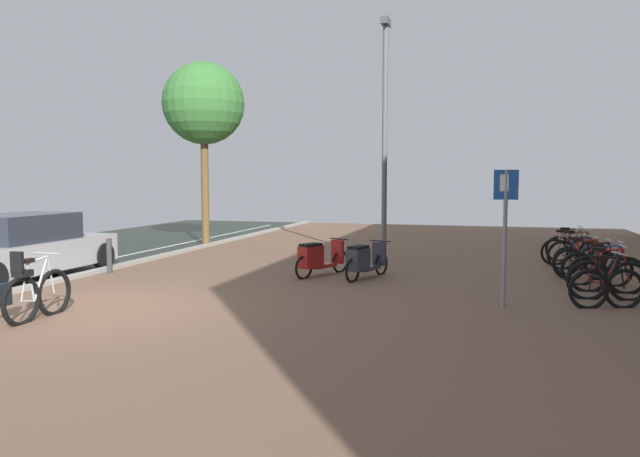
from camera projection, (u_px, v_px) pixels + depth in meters
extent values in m
cube|color=brown|center=(380.00, 331.00, 8.61)|extent=(14.40, 40.00, 0.05)
torus|color=black|center=(21.00, 301.00, 8.88)|extent=(0.08, 0.76, 0.76)
torus|color=black|center=(54.00, 293.00, 9.56)|extent=(0.08, 0.76, 0.76)
cylinder|color=#ADB7BA|center=(41.00, 279.00, 9.27)|extent=(0.04, 0.34, 0.67)
cylinder|color=#ADB7BA|center=(31.00, 282.00, 9.07)|extent=(0.04, 0.15, 0.61)
cylinder|color=#ADB7BA|center=(38.00, 260.00, 9.19)|extent=(0.04, 0.43, 0.09)
cylinder|color=#ADB7BA|center=(28.00, 301.00, 9.02)|extent=(0.03, 0.27, 0.08)
cylinder|color=#ADB7BA|center=(24.00, 282.00, 8.94)|extent=(0.03, 0.18, 0.56)
cylinder|color=#ADB7BA|center=(51.00, 275.00, 9.48)|extent=(0.03, 0.16, 0.61)
cube|color=black|center=(27.00, 261.00, 8.99)|extent=(0.09, 0.22, 0.06)
cylinder|color=#ADADB2|center=(47.00, 253.00, 9.39)|extent=(0.48, 0.03, 0.02)
cube|color=black|center=(23.00, 273.00, 8.90)|extent=(0.20, 0.24, 0.10)
cube|color=black|center=(17.00, 262.00, 8.79)|extent=(0.20, 0.06, 0.32)
cube|color=black|center=(2.00, 295.00, 9.03)|extent=(0.10, 0.28, 0.34)
cylinder|color=black|center=(27.00, 311.00, 9.12)|extent=(0.20, 0.10, 0.30)
torus|color=black|center=(589.00, 290.00, 9.99)|extent=(0.69, 0.28, 0.70)
torus|color=black|center=(624.00, 289.00, 10.01)|extent=(0.69, 0.28, 0.70)
cylinder|color=black|center=(611.00, 274.00, 9.98)|extent=(0.30, 0.13, 0.62)
cylinder|color=black|center=(600.00, 276.00, 9.97)|extent=(0.14, 0.07, 0.56)
cylinder|color=black|center=(608.00, 258.00, 9.95)|extent=(0.36, 0.15, 0.08)
cylinder|color=black|center=(595.00, 291.00, 9.99)|extent=(0.23, 0.10, 0.08)
cylinder|color=black|center=(593.00, 275.00, 9.97)|extent=(0.16, 0.07, 0.51)
cylinder|color=black|center=(622.00, 273.00, 9.98)|extent=(0.14, 0.07, 0.56)
cube|color=black|center=(598.00, 257.00, 9.95)|extent=(0.24, 0.15, 0.06)
cylinder|color=#ADADB2|center=(619.00, 254.00, 9.95)|extent=(0.17, 0.46, 0.02)
torus|color=black|center=(588.00, 281.00, 10.74)|extent=(0.75, 0.14, 0.74)
torus|color=black|center=(629.00, 282.00, 10.61)|extent=(0.75, 0.14, 0.74)
cylinder|color=#A21418|center=(613.00, 267.00, 10.64)|extent=(0.34, 0.07, 0.65)
cylinder|color=#A21418|center=(601.00, 268.00, 10.68)|extent=(0.15, 0.05, 0.59)
cylinder|color=#A21418|center=(610.00, 250.00, 10.63)|extent=(0.42, 0.08, 0.09)
cylinder|color=#A21418|center=(595.00, 282.00, 10.71)|extent=(0.27, 0.05, 0.08)
cylinder|color=#A21418|center=(593.00, 266.00, 10.70)|extent=(0.18, 0.04, 0.54)
cylinder|color=#A21418|center=(626.00, 266.00, 10.60)|extent=(0.16, 0.05, 0.59)
cube|color=black|center=(598.00, 249.00, 10.66)|extent=(0.23, 0.11, 0.06)
cylinder|color=#ADADB2|center=(623.00, 246.00, 10.58)|extent=(0.07, 0.48, 0.02)
torus|color=black|center=(588.00, 274.00, 11.46)|extent=(0.74, 0.08, 0.74)
torus|color=black|center=(627.00, 276.00, 11.27)|extent=(0.74, 0.08, 0.74)
cylinder|color=navy|center=(611.00, 261.00, 11.33)|extent=(0.33, 0.04, 0.65)
cylinder|color=navy|center=(600.00, 262.00, 11.39)|extent=(0.14, 0.04, 0.59)
cylinder|color=navy|center=(609.00, 246.00, 11.32)|extent=(0.41, 0.04, 0.09)
cylinder|color=navy|center=(595.00, 276.00, 11.43)|extent=(0.26, 0.03, 0.08)
cylinder|color=navy|center=(593.00, 261.00, 11.42)|extent=(0.17, 0.03, 0.54)
cylinder|color=navy|center=(624.00, 261.00, 11.27)|extent=(0.15, 0.03, 0.59)
cube|color=black|center=(597.00, 245.00, 11.37)|extent=(0.22, 0.09, 0.06)
cylinder|color=#ADADB2|center=(621.00, 242.00, 11.25)|extent=(0.03, 0.48, 0.02)
torus|color=black|center=(579.00, 269.00, 12.18)|extent=(0.72, 0.11, 0.71)
torus|color=black|center=(615.00, 270.00, 12.03)|extent=(0.72, 0.11, 0.71)
cylinder|color=black|center=(601.00, 257.00, 12.07)|extent=(0.33, 0.05, 0.63)
cylinder|color=black|center=(590.00, 258.00, 12.12)|extent=(0.14, 0.04, 0.57)
cylinder|color=black|center=(598.00, 244.00, 12.06)|extent=(0.41, 0.06, 0.08)
cylinder|color=black|center=(586.00, 271.00, 12.16)|extent=(0.26, 0.04, 0.08)
cylinder|color=black|center=(583.00, 257.00, 12.14)|extent=(0.17, 0.03, 0.52)
cylinder|color=black|center=(612.00, 257.00, 12.02)|extent=(0.15, 0.04, 0.57)
cube|color=black|center=(588.00, 242.00, 12.10)|extent=(0.22, 0.10, 0.06)
cylinder|color=#ADADB2|center=(609.00, 240.00, 12.01)|extent=(0.05, 0.48, 0.02)
torus|color=black|center=(569.00, 264.00, 12.95)|extent=(0.70, 0.07, 0.70)
torus|color=black|center=(602.00, 265.00, 12.77)|extent=(0.70, 0.07, 0.70)
cylinder|color=#A11815|center=(589.00, 253.00, 12.82)|extent=(0.32, 0.04, 0.62)
cylinder|color=#A11815|center=(579.00, 254.00, 12.87)|extent=(0.14, 0.04, 0.56)
cylinder|color=#A11815|center=(587.00, 240.00, 12.81)|extent=(0.39, 0.04, 0.08)
cylinder|color=#A11815|center=(575.00, 266.00, 12.91)|extent=(0.25, 0.03, 0.08)
cylinder|color=#A11815|center=(573.00, 253.00, 12.91)|extent=(0.17, 0.03, 0.51)
cylinder|color=#A11815|center=(599.00, 253.00, 12.76)|extent=(0.15, 0.03, 0.56)
cube|color=black|center=(577.00, 239.00, 12.86)|extent=(0.22, 0.09, 0.06)
cylinder|color=#ADADB2|center=(597.00, 237.00, 12.75)|extent=(0.03, 0.48, 0.02)
torus|color=black|center=(567.00, 261.00, 13.57)|extent=(0.66, 0.27, 0.67)
torus|color=black|center=(593.00, 261.00, 13.60)|extent=(0.66, 0.27, 0.67)
cylinder|color=navy|center=(583.00, 250.00, 13.57)|extent=(0.29, 0.13, 0.59)
cylinder|color=navy|center=(575.00, 251.00, 13.56)|extent=(0.14, 0.07, 0.53)
cylinder|color=navy|center=(581.00, 239.00, 13.54)|extent=(0.36, 0.15, 0.08)
cylinder|color=navy|center=(572.00, 262.00, 13.58)|extent=(0.23, 0.10, 0.07)
cylinder|color=navy|center=(570.00, 250.00, 13.56)|extent=(0.16, 0.07, 0.49)
cylinder|color=navy|center=(591.00, 249.00, 13.57)|extent=(0.14, 0.07, 0.53)
cube|color=black|center=(573.00, 238.00, 13.54)|extent=(0.24, 0.15, 0.06)
cylinder|color=#ADADB2|center=(589.00, 236.00, 13.55)|extent=(0.17, 0.46, 0.02)
torus|color=black|center=(562.00, 255.00, 14.34)|extent=(0.74, 0.18, 0.74)
torus|color=black|center=(592.00, 256.00, 14.25)|extent=(0.74, 0.18, 0.74)
cylinder|color=brown|center=(581.00, 245.00, 14.26)|extent=(0.34, 0.09, 0.64)
cylinder|color=brown|center=(572.00, 246.00, 14.29)|extent=(0.15, 0.06, 0.59)
cylinder|color=brown|center=(579.00, 233.00, 14.24)|extent=(0.42, 0.10, 0.09)
cylinder|color=brown|center=(568.00, 256.00, 14.32)|extent=(0.27, 0.07, 0.08)
cylinder|color=brown|center=(566.00, 244.00, 14.30)|extent=(0.18, 0.05, 0.54)
cylinder|color=brown|center=(590.00, 244.00, 14.23)|extent=(0.16, 0.05, 0.59)
cube|color=black|center=(570.00, 232.00, 14.27)|extent=(0.23, 0.12, 0.06)
cylinder|color=#ADADB2|center=(588.00, 230.00, 14.21)|extent=(0.09, 0.48, 0.02)
torus|color=black|center=(555.00, 252.00, 15.08)|extent=(0.70, 0.19, 0.70)
torus|color=black|center=(581.00, 253.00, 15.01)|extent=(0.70, 0.19, 0.70)
cylinder|color=#B5B0B6|center=(571.00, 243.00, 15.02)|extent=(0.32, 0.09, 0.61)
cylinder|color=#B5B0B6|center=(563.00, 243.00, 15.04)|extent=(0.14, 0.06, 0.56)
cylinder|color=#B5B0B6|center=(569.00, 232.00, 15.00)|extent=(0.39, 0.10, 0.08)
cylinder|color=#B5B0B6|center=(560.00, 253.00, 15.07)|extent=(0.25, 0.07, 0.08)
cylinder|color=#B5B0B6|center=(558.00, 242.00, 15.05)|extent=(0.17, 0.05, 0.51)
cylinder|color=#B5B0B6|center=(579.00, 242.00, 15.00)|extent=(0.15, 0.05, 0.55)
cube|color=black|center=(561.00, 231.00, 15.02)|extent=(0.23, 0.13, 0.06)
cylinder|color=#ADADB2|center=(577.00, 229.00, 14.98)|extent=(0.10, 0.48, 0.02)
torus|color=black|center=(559.00, 249.00, 15.78)|extent=(0.70, 0.14, 0.70)
torus|color=black|center=(584.00, 250.00, 15.67)|extent=(0.70, 0.14, 0.70)
cylinder|color=brown|center=(574.00, 240.00, 15.69)|extent=(0.31, 0.07, 0.61)
cylinder|color=brown|center=(567.00, 241.00, 15.73)|extent=(0.14, 0.05, 0.56)
cylinder|color=brown|center=(573.00, 229.00, 15.68)|extent=(0.39, 0.07, 0.08)
cylinder|color=brown|center=(564.00, 250.00, 15.76)|extent=(0.25, 0.05, 0.08)
cylinder|color=brown|center=(562.00, 240.00, 15.75)|extent=(0.17, 0.04, 0.51)
cylinder|color=brown|center=(582.00, 239.00, 15.65)|extent=(0.15, 0.04, 0.56)
cube|color=black|center=(565.00, 229.00, 15.71)|extent=(0.23, 0.11, 0.06)
cylinder|color=#ADADB2|center=(580.00, 227.00, 15.64)|extent=(0.07, 0.48, 0.02)
torus|color=black|center=(304.00, 268.00, 12.95)|extent=(0.28, 0.51, 0.54)
torus|color=black|center=(340.00, 262.00, 13.89)|extent=(0.28, 0.51, 0.54)
cube|color=#B11E1B|center=(323.00, 266.00, 13.42)|extent=(0.55, 0.75, 0.08)
cube|color=#B11E1B|center=(311.00, 257.00, 13.10)|extent=(0.51, 0.63, 0.47)
cube|color=black|center=(311.00, 245.00, 13.08)|extent=(0.45, 0.56, 0.06)
cylinder|color=#B11E1B|center=(340.00, 250.00, 13.85)|extent=(0.11, 0.14, 0.54)
cube|color=#B11E1B|center=(338.00, 252.00, 13.79)|extent=(0.32, 0.21, 0.54)
cylinder|color=black|center=(339.00, 239.00, 13.81)|extent=(0.48, 0.25, 0.03)
torus|color=black|center=(353.00, 271.00, 12.55)|extent=(0.23, 0.52, 0.53)
torus|color=black|center=(381.00, 264.00, 13.54)|extent=(0.23, 0.52, 0.53)
cube|color=#363747|center=(367.00, 268.00, 13.05)|extent=(0.49, 0.73, 0.08)
cube|color=#363747|center=(358.00, 260.00, 12.71)|extent=(0.46, 0.60, 0.47)
cube|color=black|center=(358.00, 247.00, 12.69)|extent=(0.41, 0.55, 0.06)
cylinder|color=#363747|center=(381.00, 252.00, 13.50)|extent=(0.11, 0.14, 0.53)
cube|color=#363747|center=(379.00, 254.00, 13.44)|extent=(0.33, 0.18, 0.53)
cylinder|color=black|center=(380.00, 241.00, 13.45)|extent=(0.50, 0.20, 0.03)
cube|color=#A5A5A9|center=(23.00, 256.00, 13.03)|extent=(1.69, 4.43, 0.64)
cube|color=#282D38|center=(21.00, 228.00, 12.96)|extent=(1.42, 2.25, 0.59)
cylinder|color=black|center=(47.00, 253.00, 14.89)|extent=(0.20, 0.62, 0.62)
cylinder|color=black|center=(103.00, 256.00, 14.45)|extent=(0.20, 0.62, 0.62)
cylinder|color=gray|center=(505.00, 239.00, 10.08)|extent=(0.07, 0.07, 2.31)
cube|color=#1A4BA5|center=(506.00, 185.00, 9.99)|extent=(0.40, 0.02, 0.50)
cube|color=white|center=(504.00, 183.00, 9.99)|extent=(0.14, 0.01, 0.28)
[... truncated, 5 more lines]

